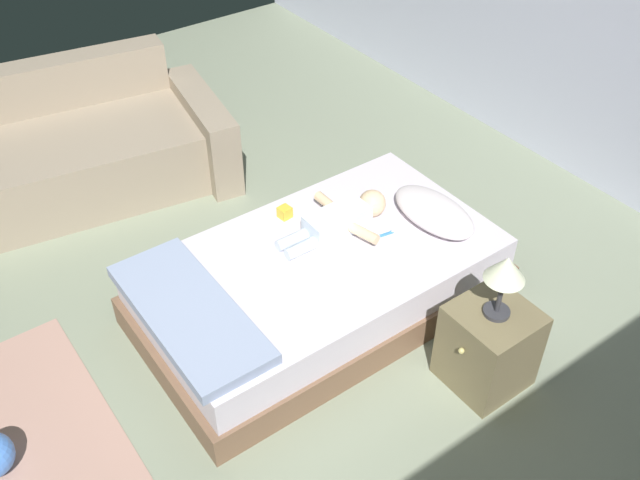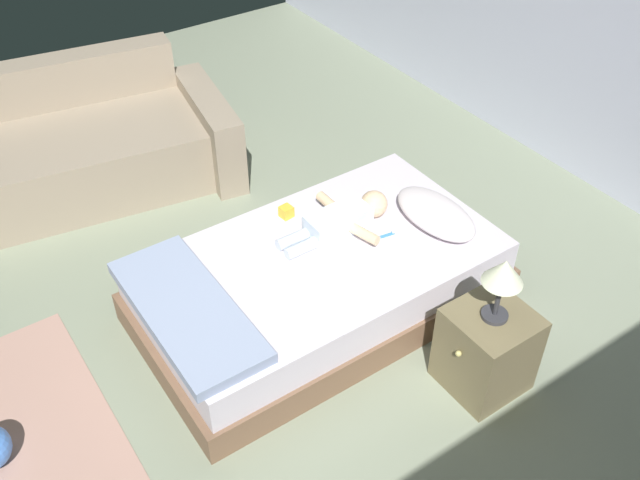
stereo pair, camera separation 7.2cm
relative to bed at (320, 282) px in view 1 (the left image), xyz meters
name	(u,v)px [view 1 (the left image)]	position (x,y,z in m)	size (l,w,h in m)	color
ground_plane	(219,391)	(0.19, -0.75, -0.19)	(8.00, 8.00, 0.00)	gray
bed	(320,282)	(0.00, 0.00, 0.00)	(1.10, 1.94, 0.38)	brown
pillow	(434,212)	(0.13, 0.68, 0.25)	(0.55, 0.29, 0.12)	silver
baby	(343,219)	(-0.11, 0.23, 0.26)	(0.51, 0.68, 0.15)	silver
toothbrush	(385,234)	(0.08, 0.38, 0.20)	(0.03, 0.13, 0.02)	#3A85E9
couch	(64,155)	(-1.90, -0.70, 0.08)	(1.34, 2.17, 0.76)	gray
nightstand	(488,346)	(0.88, 0.37, 0.04)	(0.37, 0.40, 0.46)	#736646
lamp	(505,272)	(0.88, 0.37, 0.53)	(0.19, 0.19, 0.34)	#333338
blanket	(189,312)	(0.00, -0.77, 0.23)	(0.99, 0.40, 0.06)	#8C9BB9
toy_block	(285,212)	(-0.37, 0.03, 0.23)	(0.07, 0.07, 0.07)	yellow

